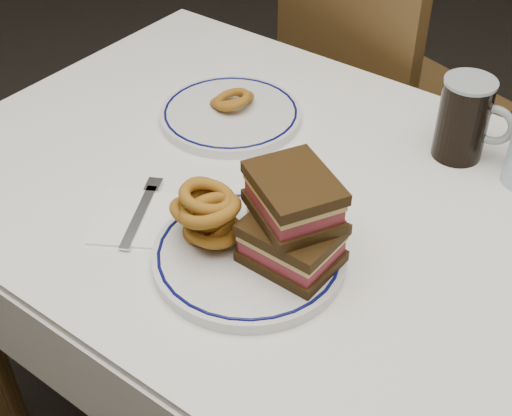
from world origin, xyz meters
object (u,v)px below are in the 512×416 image
Objects in this scene: main_plate at (249,255)px; beer_mug at (465,118)px; chair_far at (375,89)px; reuben_sandwich at (293,220)px; far_plate at (231,114)px.

beer_mug is (0.13, 0.44, 0.06)m from main_plate.
chair_far is 0.93m from main_plate.
reuben_sandwich is at bearing -100.62° from beer_mug.
far_plate is (-0.40, -0.15, -0.07)m from beer_mug.
chair_far reaches higher than far_plate.
chair_far is 3.50× the size of main_plate.
chair_far is at bearing 131.82° from beer_mug.
beer_mug is at bearing -48.18° from chair_far.
beer_mug reaches higher than far_plate.
chair_far is 0.94m from reuben_sandwich.
far_plate is (-0.32, 0.26, -0.08)m from reuben_sandwich.
chair_far reaches higher than beer_mug.
main_plate is 0.10m from reuben_sandwich.
reuben_sandwich is at bearing 29.12° from main_plate.
chair_far is 6.08× the size of reuben_sandwich.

